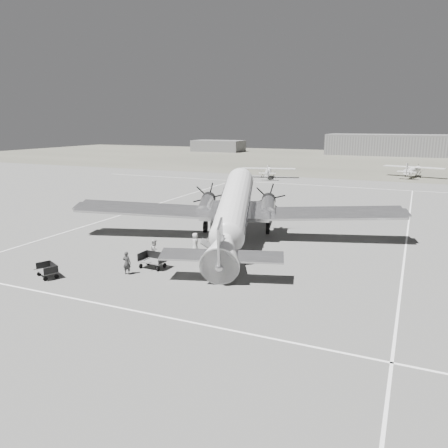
{
  "coord_description": "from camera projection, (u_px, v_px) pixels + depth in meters",
  "views": [
    {
      "loc": [
        12.2,
        -32.62,
        10.19
      ],
      "look_at": [
        -1.66,
        -1.1,
        2.2
      ],
      "focal_mm": 35.0,
      "sensor_mm": 36.0,
      "label": 1
    }
  ],
  "objects": [
    {
      "name": "ground",
      "position": [
        248.0,
        249.0,
        36.17
      ],
      "size": [
        260.0,
        260.0,
        0.0
      ],
      "primitive_type": "plane",
      "color": "slate",
      "rests_on": "ground"
    },
    {
      "name": "taxi_line_near",
      "position": [
        156.0,
        315.0,
        23.69
      ],
      "size": [
        60.0,
        0.15,
        0.01
      ],
      "primitive_type": "cube",
      "color": "white",
      "rests_on": "ground"
    },
    {
      "name": "taxi_line_right",
      "position": [
        403.0,
        268.0,
        31.46
      ],
      "size": [
        0.15,
        80.0,
        0.01
      ],
      "primitive_type": "cube",
      "color": "white",
      "rests_on": "ground"
    },
    {
      "name": "taxi_line_left",
      "position": [
        136.0,
        210.0,
        52.15
      ],
      "size": [
        0.15,
        60.0,
        0.01
      ],
      "primitive_type": "cube",
      "color": "white",
      "rests_on": "ground"
    },
    {
      "name": "taxi_line_horizon",
      "position": [
        334.0,
        186.0,
        71.84
      ],
      "size": [
        90.0,
        0.15,
        0.01
      ],
      "primitive_type": "cube",
      "color": "white",
      "rests_on": "ground"
    },
    {
      "name": "grass_infield",
      "position": [
        369.0,
        161.0,
        120.89
      ],
      "size": [
        260.0,
        90.0,
        0.01
      ],
      "primitive_type": "cube",
      "color": "#5F5D50",
      "rests_on": "ground"
    },
    {
      "name": "hangar_main",
      "position": [
        394.0,
        145.0,
        140.47
      ],
      "size": [
        42.0,
        14.0,
        6.6
      ],
      "color": "slate",
      "rests_on": "ground"
    },
    {
      "name": "shed_secondary",
      "position": [
        218.0,
        146.0,
        159.84
      ],
      "size": [
        18.0,
        10.0,
        4.0
      ],
      "primitive_type": "cube",
      "color": "#5D5D5D",
      "rests_on": "ground"
    },
    {
      "name": "dc3_airliner",
      "position": [
        233.0,
        212.0,
        36.99
      ],
      "size": [
        34.77,
        28.77,
        5.7
      ],
      "primitive_type": null,
      "rotation": [
        0.0,
        0.0,
        0.3
      ],
      "color": "silver",
      "rests_on": "ground"
    },
    {
      "name": "light_plane_left",
      "position": [
        268.0,
        172.0,
        82.66
      ],
      "size": [
        12.03,
        10.69,
        2.11
      ],
      "primitive_type": null,
      "rotation": [
        0.0,
        0.0,
        0.27
      ],
      "color": "silver",
      "rests_on": "ground"
    },
    {
      "name": "light_plane_right",
      "position": [
        413.0,
        171.0,
        83.57
      ],
      "size": [
        13.02,
        11.47,
        2.32
      ],
      "primitive_type": null,
      "rotation": [
        0.0,
        0.0,
        -0.24
      ],
      "color": "silver",
      "rests_on": "ground"
    },
    {
      "name": "baggage_cart_near",
      "position": [
        153.0,
        261.0,
        31.31
      ],
      "size": [
        1.98,
        1.43,
        1.09
      ],
      "primitive_type": null,
      "rotation": [
        0.0,
        0.0,
        -0.04
      ],
      "color": "#5D5D5D",
      "rests_on": "ground"
    },
    {
      "name": "baggage_cart_far",
      "position": [
        47.0,
        271.0,
        29.43
      ],
      "size": [
        1.99,
        1.77,
        0.93
      ],
      "primitive_type": null,
      "rotation": [
        0.0,
        0.0,
        -0.46
      ],
      "color": "#5D5D5D",
      "rests_on": "ground"
    },
    {
      "name": "ground_crew",
      "position": [
        127.0,
        263.0,
        29.96
      ],
      "size": [
        0.64,
        0.46,
        1.62
      ],
      "primitive_type": "imported",
      "rotation": [
        0.0,
        0.0,
        3.28
      ],
      "color": "#2E2E2E",
      "rests_on": "ground"
    },
    {
      "name": "ramp_agent",
      "position": [
        155.0,
        251.0,
        32.54
      ],
      "size": [
        0.8,
        0.96,
        1.77
      ],
      "primitive_type": "imported",
      "rotation": [
        0.0,
        0.0,
        1.74
      ],
      "color": "#B6B6B4",
      "rests_on": "ground"
    },
    {
      "name": "passenger",
      "position": [
        195.0,
        243.0,
        34.74
      ],
      "size": [
        0.82,
        0.97,
        1.69
      ],
      "primitive_type": "imported",
      "rotation": [
        0.0,
        0.0,
        1.98
      ],
      "color": "#B0B0AD",
      "rests_on": "ground"
    }
  ]
}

